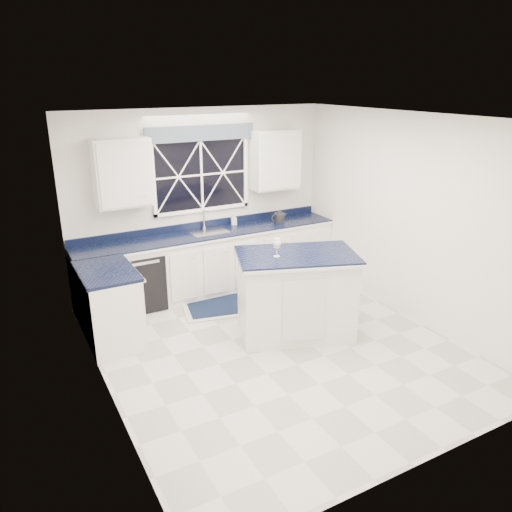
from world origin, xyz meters
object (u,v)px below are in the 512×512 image
dishwasher (140,279)px  faucet (205,219)px  island (296,294)px  kettle (279,216)px  wine_glass (277,244)px  soap_bottle (234,219)px

dishwasher → faucet: size_ratio=2.72×
faucet → island: (0.39, -1.93, -0.56)m
faucet → kettle: faucet is taller
faucet → kettle: bearing=-9.9°
wine_glass → faucet: bearing=93.8°
dishwasher → faucet: bearing=10.0°
kettle → wine_glass: wine_glass is taller
island → kettle: kettle is taller
faucet → soap_bottle: faucet is taller
dishwasher → faucet: (1.10, 0.19, 0.69)m
faucet → kettle: (1.18, -0.21, -0.07)m
kettle → wine_glass: 2.01m
faucet → kettle: 1.20m
island → soap_bottle: bearing=106.8°
dishwasher → kettle: bearing=-0.3°
dishwasher → wine_glass: bearing=-54.3°
faucet → wine_glass: bearing=-86.2°
dishwasher → faucet: 1.31m
faucet → wine_glass: size_ratio=1.34×
dishwasher → soap_bottle: (1.59, 0.19, 0.62)m
island → kettle: (0.79, 1.73, 0.49)m
island → faucet: bearing=121.1°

